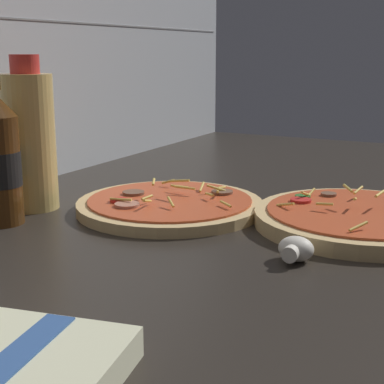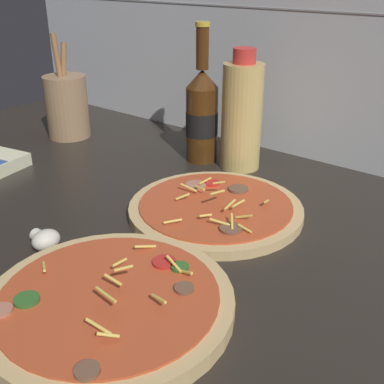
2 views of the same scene
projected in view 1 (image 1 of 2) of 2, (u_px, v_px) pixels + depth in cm
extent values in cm
cube|color=#28231E|center=(265.00, 233.00, 78.45)|extent=(160.00, 90.00, 2.50)
cylinder|color=tan|center=(360.00, 220.00, 76.74)|extent=(27.58, 27.58, 1.94)
cylinder|color=#C14C28|center=(361.00, 211.00, 76.47)|extent=(24.27, 24.27, 0.30)
cylinder|color=#336628|center=(303.00, 197.00, 82.72)|extent=(2.18, 2.18, 0.40)
cylinder|color=brown|center=(329.00, 194.00, 84.07)|extent=(2.24, 2.24, 0.40)
cylinder|color=red|center=(301.00, 200.00, 80.70)|extent=(2.87, 2.87, 0.40)
cylinder|color=#EFCC56|center=(380.00, 194.00, 76.74)|extent=(3.39, 0.80, 0.45)
cylinder|color=#EFCC56|center=(306.00, 194.00, 81.98)|extent=(2.71, 0.83, 1.26)
cylinder|color=#EFCC56|center=(311.00, 192.00, 83.71)|extent=(1.99, 0.68, 1.01)
cylinder|color=#EFCC56|center=(285.00, 205.00, 77.61)|extent=(1.46, 2.85, 1.11)
cylinder|color=#EFCC56|center=(358.00, 226.00, 67.54)|extent=(2.61, 1.80, 0.92)
cylinder|color=#EFCC56|center=(348.00, 188.00, 77.18)|extent=(1.75, 1.73, 0.80)
cylinder|color=#EFCC56|center=(358.00, 190.00, 81.98)|extent=(2.48, 0.93, 0.88)
cylinder|color=#EFCC56|center=(355.00, 199.00, 76.43)|extent=(2.40, 0.65, 0.83)
cylinder|color=#EFCC56|center=(325.00, 204.00, 75.84)|extent=(0.40, 2.23, 0.53)
cylinder|color=tan|center=(169.00, 206.00, 84.24)|extent=(26.70, 26.70, 1.48)
cylinder|color=#C14C28|center=(169.00, 200.00, 84.04)|extent=(23.50, 23.50, 0.30)
cylinder|color=red|center=(119.00, 200.00, 82.53)|extent=(2.61, 2.61, 0.40)
cylinder|color=brown|center=(134.00, 193.00, 87.06)|extent=(3.25, 3.25, 0.40)
cylinder|color=brown|center=(222.00, 192.00, 87.39)|extent=(3.19, 3.19, 0.40)
cylinder|color=#B7755B|center=(127.00, 205.00, 80.14)|extent=(3.44, 3.44, 0.40)
cylinder|color=#EFCC56|center=(222.00, 188.00, 89.20)|extent=(2.33, 0.53, 0.67)
cylinder|color=#EFCC56|center=(216.00, 188.00, 87.25)|extent=(2.03, 2.55, 1.31)
cylinder|color=#EFCC56|center=(180.00, 181.00, 84.03)|extent=(0.66, 3.21, 0.82)
cylinder|color=#EFCC56|center=(180.00, 187.00, 87.49)|extent=(0.47, 2.98, 0.36)
cylinder|color=#EFCC56|center=(154.00, 182.00, 83.78)|extent=(1.91, 1.18, 0.80)
cylinder|color=#EFCC56|center=(171.00, 202.00, 79.10)|extent=(1.77, 1.92, 1.11)
cylinder|color=#EFCC56|center=(226.00, 204.00, 79.35)|extent=(1.82, 2.38, 0.49)
cylinder|color=#EFCC56|center=(147.00, 198.00, 81.07)|extent=(2.09, 0.77, 0.51)
cylinder|color=#EFCC56|center=(147.00, 201.00, 79.38)|extent=(2.92, 1.05, 1.09)
cylinder|color=#EFCC56|center=(121.00, 199.00, 81.38)|extent=(0.60, 3.42, 0.53)
cylinder|color=#EFCC56|center=(218.00, 192.00, 85.88)|extent=(3.20, 1.69, 1.01)
cylinder|color=#EFCC56|center=(185.00, 188.00, 86.33)|extent=(0.76, 3.30, 0.48)
cylinder|color=#EFCC56|center=(168.00, 182.00, 91.48)|extent=(0.89, 2.12, 0.92)
cylinder|color=#EFCC56|center=(209.00, 194.00, 83.46)|extent=(1.31, 1.83, 0.47)
cylinder|color=#EFCC56|center=(202.00, 187.00, 88.71)|extent=(2.49, 0.90, 1.19)
cylinder|color=#D6B766|center=(30.00, 143.00, 83.89)|extent=(7.40, 7.40, 19.32)
cylinder|color=red|center=(25.00, 64.00, 81.33)|extent=(4.07, 4.07, 2.64)
cylinder|color=white|center=(291.00, 253.00, 62.77)|extent=(1.77, 1.77, 1.77)
ellipsoid|color=silver|center=(296.00, 249.00, 64.14)|extent=(3.35, 3.94, 2.76)
cube|color=beige|center=(18.00, 372.00, 39.85)|extent=(15.28, 15.47, 2.40)
cube|color=#335693|center=(17.00, 355.00, 39.55)|extent=(12.55, 4.72, 0.16)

